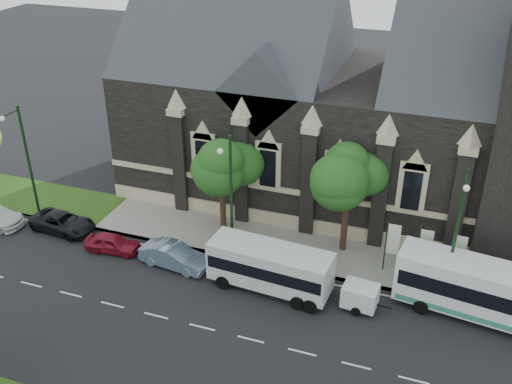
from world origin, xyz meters
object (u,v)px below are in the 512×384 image
at_px(street_lamp_far, 26,157).
at_px(shuttle_bus, 270,266).
at_px(tour_coach, 505,296).
at_px(street_lamp_near, 457,231).
at_px(car_far_black, 63,222).
at_px(banner_flag_center, 423,248).
at_px(tree_walk_right, 353,176).
at_px(banner_flag_left, 391,242).
at_px(banner_flag_right, 456,254).
at_px(sedan, 174,256).
at_px(box_trailer, 360,296).
at_px(street_lamp_mid, 230,192).
at_px(car_far_red, 113,243).
at_px(tree_walk_left, 225,157).

relative_size(street_lamp_far, shuttle_bus, 1.14).
xyz_separation_m(street_lamp_far, tour_coach, (33.16, -0.89, -3.18)).
height_order(street_lamp_near, car_far_black, street_lamp_near).
height_order(banner_flag_center, shuttle_bus, banner_flag_center).
relative_size(tour_coach, car_far_black, 2.48).
bearing_deg(tree_walk_right, street_lamp_near, -28.06).
height_order(banner_flag_left, banner_flag_right, same).
bearing_deg(sedan, tree_walk_right, -55.04).
distance_m(box_trailer, sedan, 12.48).
bearing_deg(banner_flag_right, tour_coach, -44.29).
bearing_deg(sedan, street_lamp_near, -76.83).
distance_m(banner_flag_left, tour_coach, 7.43).
xyz_separation_m(banner_flag_right, car_far_black, (-27.27, -2.80, -1.69)).
distance_m(street_lamp_far, banner_flag_right, 30.47).
distance_m(street_lamp_mid, box_trailer, 10.41).
xyz_separation_m(street_lamp_far, car_far_red, (7.94, -2.02, -4.45)).
xyz_separation_m(street_lamp_mid, shuttle_bus, (3.55, -2.30, -3.39)).
height_order(tree_walk_right, box_trailer, tree_walk_right).
relative_size(tree_walk_right, street_lamp_far, 0.87).
height_order(street_lamp_mid, banner_flag_right, street_lamp_mid).
distance_m(tree_walk_right, box_trailer, 7.96).
height_order(street_lamp_far, banner_flag_left, street_lamp_far).
bearing_deg(banner_flag_left, car_far_red, -167.93).
bearing_deg(street_lamp_mid, street_lamp_far, 180.00).
bearing_deg(street_lamp_near, shuttle_bus, -167.60).
bearing_deg(box_trailer, street_lamp_far, 179.32).
relative_size(banner_flag_right, car_far_black, 0.80).
bearing_deg(banner_flag_left, car_far_black, -173.14).
bearing_deg(street_lamp_near, box_trailer, -154.18).
bearing_deg(banner_flag_center, tree_walk_left, 173.11).
bearing_deg(tree_walk_right, shuttle_bus, -121.78).
bearing_deg(box_trailer, street_lamp_mid, 170.53).
xyz_separation_m(street_lamp_near, street_lamp_mid, (-14.00, 0.00, 0.00)).
relative_size(street_lamp_mid, banner_flag_right, 2.25).
xyz_separation_m(tree_walk_left, shuttle_bus, (5.34, -5.91, -4.01)).
xyz_separation_m(box_trailer, car_far_black, (-22.22, 1.41, -0.21)).
height_order(tree_walk_right, tree_walk_left, tree_walk_right).
bearing_deg(street_lamp_near, car_far_black, -178.10).
relative_size(tour_coach, sedan, 2.58).
distance_m(banner_flag_left, car_far_black, 23.50).
relative_size(street_lamp_mid, car_far_black, 1.80).
relative_size(banner_flag_center, shuttle_bus, 0.51).
relative_size(car_far_red, car_far_black, 0.77).
distance_m(shuttle_bus, box_trailer, 5.75).
bearing_deg(car_far_black, banner_flag_center, -79.16).
xyz_separation_m(shuttle_bus, car_far_black, (-16.53, 1.41, -1.03)).
bearing_deg(tour_coach, street_lamp_mid, -175.36).
height_order(tree_walk_left, banner_flag_center, tree_walk_left).
height_order(street_lamp_mid, tour_coach, street_lamp_mid).
bearing_deg(tree_walk_left, banner_flag_right, -6.04).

